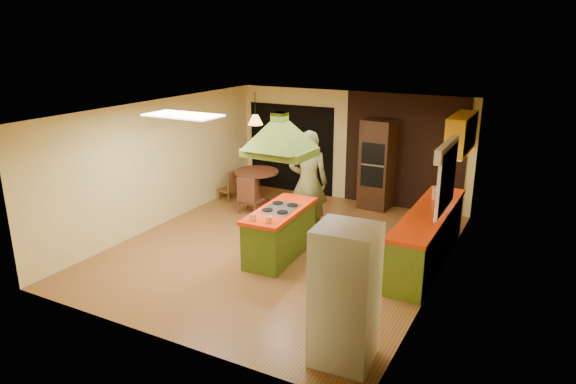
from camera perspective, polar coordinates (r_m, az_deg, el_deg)
The scene contains 21 objects.
ground at distance 9.34m, azimuth -0.70°, elevation -6.19°, with size 6.50×6.50×0.00m, color #9A6432.
room_walls at distance 8.92m, azimuth -0.73°, elevation 1.19°, with size 5.50×6.50×6.50m.
ceiling_plane at distance 8.66m, azimuth -0.76°, elevation 9.17°, with size 6.50×6.50×0.00m, color silver.
brick_panel at distance 11.40m, azimuth 12.72°, elevation 4.32°, with size 2.64×0.03×2.50m, color #381E14.
nook_opening at distance 12.42m, azimuth 0.33°, elevation 4.85°, with size 2.20×0.03×2.10m, color black.
right_counter at distance 8.91m, azimuth 15.24°, elevation -4.82°, with size 0.62×3.05×0.92m.
upper_cabinets at distance 10.00m, azimuth 18.70°, elevation 6.17°, with size 0.34×1.40×0.70m, color yellow.
window_right at distance 8.28m, azimuth 17.29°, elevation 2.87°, with size 0.12×1.35×1.06m.
fluor_panel at distance 8.28m, azimuth -11.59°, elevation 8.35°, with size 1.20×0.60×0.03m, color white.
kitchen_island at distance 8.85m, azimuth -0.88°, elevation -4.49°, with size 0.77×1.75×0.88m.
range_hood at distance 8.35m, azimuth -0.93°, elevation 7.13°, with size 1.11×0.82×0.80m.
man at distance 9.71m, azimuth 2.28°, elevation 1.04°, with size 0.73×0.48×2.02m, color brown.
refrigerator at distance 6.02m, azimuth 6.34°, elevation -11.37°, with size 0.69×0.66×1.69m, color white.
wall_oven at distance 11.33m, azimuth 9.85°, elevation 3.03°, with size 0.69×0.64×1.96m.
dining_table at distance 11.65m, azimuth -3.52°, elevation 1.32°, with size 1.00×1.00×0.75m.
chair_left at distance 11.99m, azimuth -6.61°, elevation 0.86°, with size 0.39×0.39×0.72m, color brown, non-canonical shape.
chair_near at distance 11.03m, azimuth -4.15°, elevation -0.25°, with size 0.45×0.45×0.82m, color brown, non-canonical shape.
pendant_lamp at distance 11.35m, azimuth -3.65°, elevation 8.01°, with size 0.33×0.33×0.21m, color #FF9E3F.
canister_large at distance 9.38m, azimuth 16.20°, elevation -0.15°, with size 0.14×0.14×0.20m, color beige.
canister_medium at distance 9.37m, azimuth 16.18°, elevation -0.14°, with size 0.15×0.15×0.21m, color beige.
canister_small at distance 9.58m, azimuth 16.46°, elevation 0.10°, with size 0.13×0.13×0.17m, color beige.
Camera 1 is at (4.11, -7.52, 3.72)m, focal length 32.00 mm.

